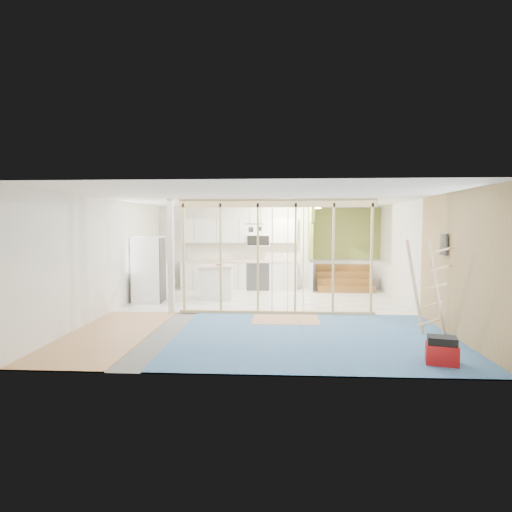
# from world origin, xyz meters

# --- Properties ---
(room) EXTENTS (7.01, 8.01, 2.61)m
(room) POSITION_xyz_m (0.00, 0.00, 1.30)
(room) COLOR slate
(room) RESTS_ON ground
(floor_overlays) EXTENTS (7.00, 8.00, 0.03)m
(floor_overlays) POSITION_xyz_m (0.07, 0.06, 0.01)
(floor_overlays) COLOR white
(floor_overlays) RESTS_ON room
(stud_frame) EXTENTS (4.66, 0.14, 2.60)m
(stud_frame) POSITION_xyz_m (-0.22, -0.00, 1.58)
(stud_frame) COLOR tan
(stud_frame) RESTS_ON room
(base_cabinets) EXTENTS (4.45, 2.24, 0.93)m
(base_cabinets) POSITION_xyz_m (-1.61, 3.36, 0.47)
(base_cabinets) COLOR silver
(base_cabinets) RESTS_ON room
(upper_cabinets) EXTENTS (3.60, 0.41, 0.85)m
(upper_cabinets) POSITION_xyz_m (-0.84, 3.82, 1.82)
(upper_cabinets) COLOR silver
(upper_cabinets) RESTS_ON room
(green_partition) EXTENTS (2.25, 1.51, 2.60)m
(green_partition) POSITION_xyz_m (2.04, 3.66, 0.94)
(green_partition) COLOR olive
(green_partition) RESTS_ON room
(pot_rack) EXTENTS (0.52, 0.52, 0.72)m
(pot_rack) POSITION_xyz_m (-0.31, 1.89, 2.00)
(pot_rack) COLOR black
(pot_rack) RESTS_ON room
(sheathing_panel) EXTENTS (0.02, 4.00, 2.60)m
(sheathing_panel) POSITION_xyz_m (3.48, -2.00, 1.30)
(sheathing_panel) COLOR tan
(sheathing_panel) RESTS_ON room
(electrical_panel) EXTENTS (0.04, 0.30, 0.40)m
(electrical_panel) POSITION_xyz_m (3.43, -1.40, 1.65)
(electrical_panel) COLOR #3D3E43
(electrical_panel) RESTS_ON room
(ceiling_light) EXTENTS (0.32, 0.32, 0.08)m
(ceiling_light) POSITION_xyz_m (1.40, 3.00, 2.54)
(ceiling_light) COLOR #FFEABF
(ceiling_light) RESTS_ON room
(fridge) EXTENTS (0.78, 0.75, 1.72)m
(fridge) POSITION_xyz_m (-3.03, 1.34, 0.86)
(fridge) COLOR white
(fridge) RESTS_ON room
(island) EXTENTS (1.00, 1.00, 0.93)m
(island) POSITION_xyz_m (-1.36, 1.98, 0.46)
(island) COLOR white
(island) RESTS_ON room
(bowl) EXTENTS (0.28, 0.28, 0.06)m
(bowl) POSITION_xyz_m (-1.27, 1.93, 0.96)
(bowl) COLOR beige
(bowl) RESTS_ON island
(soap_bottle_a) EXTENTS (0.14, 0.14, 0.34)m
(soap_bottle_a) POSITION_xyz_m (-2.50, 3.58, 1.10)
(soap_bottle_a) COLOR #A7ABBB
(soap_bottle_a) RESTS_ON base_cabinets
(soap_bottle_b) EXTENTS (0.09, 0.09, 0.20)m
(soap_bottle_b) POSITION_xyz_m (0.41, 3.80, 1.03)
(soap_bottle_b) COLOR silver
(soap_bottle_b) RESTS_ON base_cabinets
(toolbox) EXTENTS (0.51, 0.43, 0.41)m
(toolbox) POSITION_xyz_m (2.70, -3.40, 0.20)
(toolbox) COLOR #9C0E10
(toolbox) RESTS_ON room
(ladder) EXTENTS (0.93, 0.14, 1.74)m
(ladder) POSITION_xyz_m (3.06, -1.73, 0.89)
(ladder) COLOR #DEB487
(ladder) RESTS_ON room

